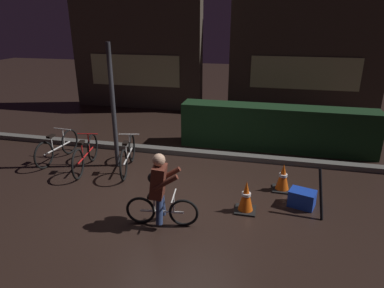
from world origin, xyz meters
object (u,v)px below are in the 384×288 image
Objects in this scene: parked_bike_leftmost at (57,147)px; blue_crate at (302,198)px; traffic_cone_near at (246,197)px; traffic_cone_far at (283,178)px; closed_umbrella at (321,194)px; parked_bike_left_mid at (86,155)px; cyclist at (160,189)px; street_post at (113,107)px; parked_bike_center_left at (128,155)px.

parked_bike_leftmost reaches higher than blue_crate.
parked_bike_leftmost is 4.67m from traffic_cone_near.
closed_umbrella reaches higher than traffic_cone_far.
parked_bike_left_mid is 2.85m from cyclist.
street_post is 1.70× the size of parked_bike_center_left.
parked_bike_leftmost is 2.79× the size of traffic_cone_far.
closed_umbrella is (3.90, -0.98, 0.06)m from parked_bike_center_left.
traffic_cone_far is at bearing 18.60° from closed_umbrella.
parked_bike_left_mid is at bearing 172.96° from blue_crate.
parked_bike_center_left is 4.02m from closed_umbrella.
street_post is 2.73m from cyclist.
traffic_cone_near is 1.03× the size of traffic_cone_far.
street_post is 2.19× the size of cyclist.
street_post is at bearing 56.62° from closed_umbrella.
parked_bike_center_left is 1.29× the size of cyclist.
blue_crate is (4.57, -0.56, -0.19)m from parked_bike_left_mid.
parked_bike_center_left is 2.31m from cyclist.
cyclist is at bearing -117.67° from parked_bike_leftmost.
parked_bike_center_left is 2.80× the size of traffic_cone_near.
cyclist reaches higher than blue_crate.
parked_bike_center_left is (1.83, -0.11, 0.02)m from parked_bike_leftmost.
traffic_cone_near is (3.60, -0.96, -0.07)m from parked_bike_left_mid.
traffic_cone_far is (3.65, -0.36, -1.10)m from street_post.
street_post is 6.19× the size of blue_crate.
parked_bike_left_mid is 1.88× the size of closed_umbrella.
street_post is 4.76× the size of traffic_cone_near.
parked_bike_center_left is at bearing 157.06° from traffic_cone_near.
closed_umbrella is at bearing -53.19° from traffic_cone_far.
parked_bike_left_mid is 2.80× the size of traffic_cone_near.
cyclist reaches higher than parked_bike_left_mid.
parked_bike_leftmost is 2.70× the size of traffic_cone_near.
parked_bike_left_mid is 2.89× the size of traffic_cone_far.
traffic_cone_near is 1.14m from traffic_cone_far.
parked_bike_leftmost is 3.51× the size of blue_crate.
cyclist is (1.36, -1.84, 0.29)m from parked_bike_center_left.
parked_bike_left_mid is at bearing 87.22° from parked_bike_center_left.
closed_umbrella is (2.54, 0.86, -0.22)m from cyclist.
parked_bike_leftmost is at bearing 176.63° from traffic_cone_far.
parked_bike_left_mid reaches higher than traffic_cone_far.
closed_umbrella reaches higher than blue_crate.
parked_bike_leftmost is 0.96× the size of parked_bike_center_left.
parked_bike_leftmost is 0.94m from parked_bike_left_mid.
parked_bike_center_left reaches higher than traffic_cone_near.
traffic_cone_far is at bearing -89.51° from parked_bike_leftmost.
street_post is 4.92× the size of traffic_cone_far.
parked_bike_left_mid is at bearing 136.41° from cyclist.
closed_umbrella reaches higher than parked_bike_left_mid.
parked_bike_center_left is (0.93, 0.17, 0.00)m from parked_bike_left_mid.
parked_bike_leftmost is at bearing 61.57° from parked_bike_left_mid.
parked_bike_leftmost is 1.82× the size of closed_umbrella.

